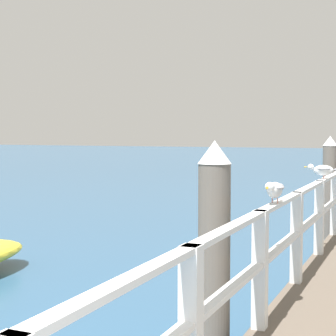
{
  "coord_description": "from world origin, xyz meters",
  "views": [
    {
      "loc": [
        0.13,
        -0.62,
        2.16
      ],
      "look_at": [
        -3.85,
        8.41,
        1.54
      ],
      "focal_mm": 60.12,
      "sensor_mm": 36.0,
      "label": 1
    }
  ],
  "objects_px": {
    "seagull_background": "(323,170)",
    "dock_piling_far": "(329,187)",
    "dock_piling_near": "(214,260)",
    "seagull_foreground": "(275,189)"
  },
  "relations": [
    {
      "from": "dock_piling_near",
      "to": "seagull_background",
      "type": "xyz_separation_m",
      "value": [
        0.37,
        3.65,
        0.58
      ]
    },
    {
      "from": "seagull_background",
      "to": "dock_piling_near",
      "type": "bearing_deg",
      "value": 160.84
    },
    {
      "from": "dock_piling_near",
      "to": "seagull_background",
      "type": "distance_m",
      "value": 3.72
    },
    {
      "from": "dock_piling_far",
      "to": "seagull_background",
      "type": "distance_m",
      "value": 3.56
    },
    {
      "from": "dock_piling_near",
      "to": "seagull_background",
      "type": "relative_size",
      "value": 4.43
    },
    {
      "from": "dock_piling_far",
      "to": "dock_piling_near",
      "type": "bearing_deg",
      "value": -90.0
    },
    {
      "from": "dock_piling_far",
      "to": "seagull_foreground",
      "type": "relative_size",
      "value": 4.4
    },
    {
      "from": "seagull_background",
      "to": "dock_piling_far",
      "type": "bearing_deg",
      "value": -7.27
    },
    {
      "from": "dock_piling_near",
      "to": "dock_piling_far",
      "type": "xyz_separation_m",
      "value": [
        0.0,
        7.14,
        0.0
      ]
    },
    {
      "from": "seagull_foreground",
      "to": "dock_piling_near",
      "type": "bearing_deg",
      "value": 60.1
    }
  ]
}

